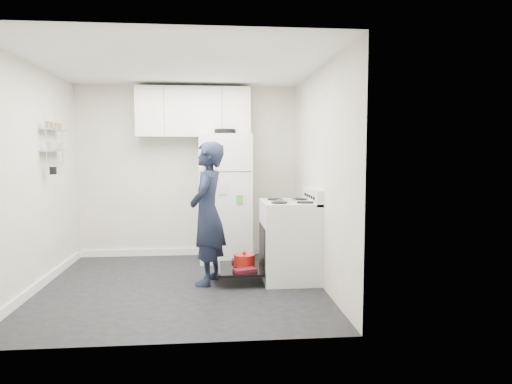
{
  "coord_description": "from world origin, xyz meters",
  "views": [
    {
      "loc": [
        0.37,
        -5.19,
        1.54
      ],
      "look_at": [
        0.89,
        0.32,
        1.05
      ],
      "focal_mm": 32.0,
      "sensor_mm": 36.0,
      "label": 1
    }
  ],
  "objects": [
    {
      "name": "room",
      "position": [
        -0.03,
        0.03,
        1.21
      ],
      "size": [
        3.21,
        3.21,
        2.51
      ],
      "color": "black",
      "rests_on": "ground"
    },
    {
      "name": "upper_cabinets",
      "position": [
        0.1,
        1.43,
        2.1
      ],
      "size": [
        1.6,
        0.33,
        0.7
      ],
      "primitive_type": "cube",
      "color": "silver",
      "rests_on": "room"
    },
    {
      "name": "wall_shelf_rack",
      "position": [
        -1.52,
        0.49,
        1.68
      ],
      "size": [
        0.14,
        0.6,
        0.61
      ],
      "color": "#B2B2B7",
      "rests_on": "room"
    },
    {
      "name": "open_oven_door",
      "position": [
        0.7,
        0.18,
        0.18
      ],
      "size": [
        0.55,
        0.7,
        0.21
      ],
      "color": "black",
      "rests_on": "ground"
    },
    {
      "name": "refrigerator",
      "position": [
        0.54,
        1.25,
        0.9
      ],
      "size": [
        0.72,
        0.74,
        1.85
      ],
      "color": "white",
      "rests_on": "ground"
    },
    {
      "name": "person",
      "position": [
        0.3,
        0.08,
        0.83
      ],
      "size": [
        0.54,
        0.69,
        1.65
      ],
      "primitive_type": "imported",
      "rotation": [
        0.0,
        0.0,
        -1.84
      ],
      "color": "#171D33",
      "rests_on": "ground"
    },
    {
      "name": "electric_range",
      "position": [
        1.26,
        0.15,
        0.47
      ],
      "size": [
        0.66,
        0.76,
        1.1
      ],
      "color": "silver",
      "rests_on": "ground"
    }
  ]
}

